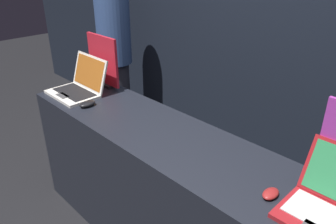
% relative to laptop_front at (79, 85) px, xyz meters
% --- Properties ---
extents(wall_back, '(8.00, 0.05, 2.80)m').
position_rel_laptop_front_xyz_m(wall_back, '(0.92, 1.24, 0.43)').
color(wall_back, black).
rests_on(wall_back, ground_plane).
extents(display_counter, '(2.28, 0.55, 0.91)m').
position_rel_laptop_front_xyz_m(display_counter, '(0.92, 0.03, -0.52)').
color(display_counter, black).
rests_on(display_counter, ground_plane).
extents(laptop_front, '(0.39, 0.34, 0.26)m').
position_rel_laptop_front_xyz_m(laptop_front, '(0.00, 0.00, 0.00)').
color(laptop_front, silver).
rests_on(laptop_front, display_counter).
extents(mouse_front, '(0.07, 0.12, 0.04)m').
position_rel_laptop_front_xyz_m(mouse_front, '(0.25, -0.09, -0.04)').
color(mouse_front, black).
rests_on(mouse_front, display_counter).
extents(promo_stand_front, '(0.36, 0.07, 0.40)m').
position_rel_laptop_front_xyz_m(promo_stand_front, '(0.00, 0.23, 0.13)').
color(promo_stand_front, black).
rests_on(promo_stand_front, display_counter).
extents(laptop_back, '(0.34, 0.35, 0.25)m').
position_rel_laptop_front_xyz_m(laptop_back, '(1.84, 0.05, -0.00)').
color(laptop_back, maroon).
rests_on(laptop_back, display_counter).
extents(mouse_back, '(0.06, 0.10, 0.03)m').
position_rel_laptop_front_xyz_m(mouse_back, '(1.61, -0.02, -0.05)').
color(mouse_back, maroon).
rests_on(mouse_back, display_counter).
extents(person_bystander, '(0.34, 0.34, 1.77)m').
position_rel_laptop_front_xyz_m(person_bystander, '(-0.60, 0.76, -0.05)').
color(person_bystander, '#282833').
rests_on(person_bystander, ground_plane).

